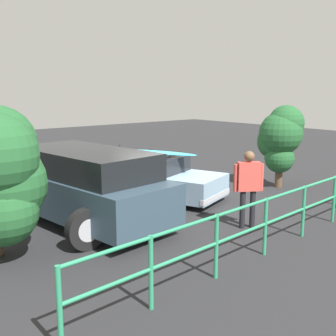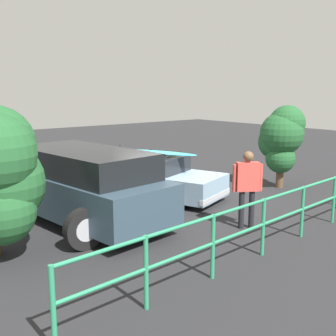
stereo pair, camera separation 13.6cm
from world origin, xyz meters
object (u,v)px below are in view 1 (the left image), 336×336
bush_near_left (280,136)px  suv_car (85,185)px  person_bystander (248,182)px  sedan_car (154,177)px

bush_near_left → suv_car: bearing=-5.8°
person_bystander → bush_near_left: size_ratio=0.68×
suv_car → bush_near_left: size_ratio=1.85×
person_bystander → bush_near_left: bearing=-153.5°
sedan_car → bush_near_left: 4.31m
suv_car → sedan_car: bearing=-161.8°
sedan_car → suv_car: suv_car is taller
suv_car → person_bystander: 3.74m
person_bystander → bush_near_left: bush_near_left is taller
sedan_car → person_bystander: bearing=88.6°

